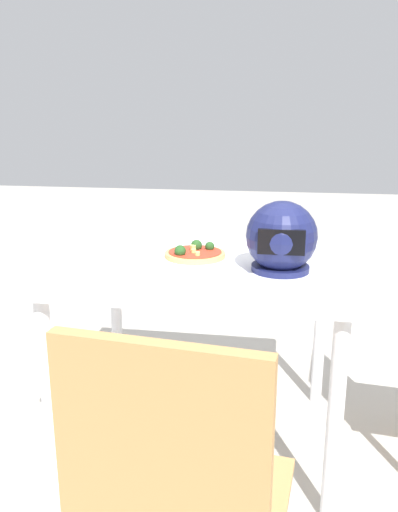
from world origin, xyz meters
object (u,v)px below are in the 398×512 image
dining_table (203,287)px  motorcycle_helmet (281,238)px  chair_far (178,508)px  pizza (195,253)px

dining_table → motorcycle_helmet: motorcycle_helmet is taller
motorcycle_helmet → chair_far: size_ratio=0.27×
chair_far → motorcycle_helmet: bearing=-101.2°
dining_table → pizza: pizza is taller
pizza → chair_far: size_ratio=0.25×
motorcycle_helmet → chair_far: bearing=78.8°
dining_table → chair_far: 0.97m
pizza → chair_far: chair_far is taller
motorcycle_helmet → chair_far: motorcycle_helmet is taller
motorcycle_helmet → pizza: bearing=-15.7°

